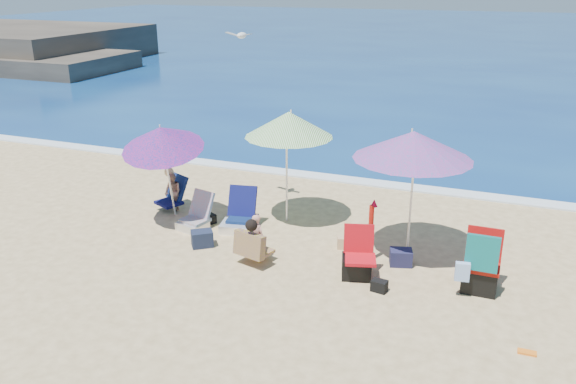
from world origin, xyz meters
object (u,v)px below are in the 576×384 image
(camp_chair_left, at_px, (357,262))
(camp_chair_right, at_px, (480,270))
(umbrella_blue, at_px, (162,138))
(furled_umbrella, at_px, (371,227))
(person_center, at_px, (254,240))
(chair_navy, at_px, (239,219))
(chair_rainbow, at_px, (195,219))
(umbrella_striped, at_px, (289,124))
(seagull, at_px, (241,35))
(person_left, at_px, (173,191))
(umbrella_turquoise, at_px, (413,145))

(camp_chair_left, distance_m, camp_chair_right, 2.00)
(umbrella_blue, xyz_separation_m, furled_umbrella, (4.31, -0.12, -1.19))
(furled_umbrella, height_order, camp_chair_left, furled_umbrella)
(person_center, bearing_deg, camp_chair_right, 5.99)
(chair_navy, distance_m, camp_chair_right, 4.81)
(furled_umbrella, distance_m, camp_chair_right, 1.98)
(furled_umbrella, height_order, camp_chair_right, furled_umbrella)
(chair_navy, relative_size, person_center, 1.01)
(umbrella_blue, height_order, chair_rainbow, umbrella_blue)
(umbrella_striped, xyz_separation_m, person_center, (0.12, -2.03, -1.64))
(camp_chair_right, relative_size, seagull, 1.61)
(chair_navy, xyz_separation_m, chair_rainbow, (-0.85, -0.29, -0.02))
(umbrella_striped, height_order, chair_navy, umbrella_striped)
(chair_navy, relative_size, camp_chair_right, 0.85)
(chair_rainbow, bearing_deg, camp_chair_left, -12.59)
(umbrella_blue, height_order, camp_chair_right, umbrella_blue)
(chair_navy, bearing_deg, umbrella_striped, 44.79)
(chair_navy, bearing_deg, chair_rainbow, -161.17)
(seagull, bearing_deg, camp_chair_left, -35.84)
(umbrella_striped, xyz_separation_m, chair_navy, (-0.78, -0.78, -1.85))
(camp_chair_right, bearing_deg, person_left, 168.96)
(umbrella_striped, xyz_separation_m, camp_chair_left, (1.97, -1.87, -1.80))
(person_center, bearing_deg, umbrella_striped, 93.38)
(umbrella_turquoise, xyz_separation_m, camp_chair_right, (1.35, -0.86, -1.72))
(camp_chair_right, bearing_deg, chair_rainbow, 174.28)
(chair_rainbow, distance_m, seagull, 3.84)
(furled_umbrella, relative_size, seagull, 1.80)
(camp_chair_left, bearing_deg, seagull, 144.16)
(umbrella_striped, distance_m, person_center, 2.61)
(chair_rainbow, bearing_deg, seagull, 73.38)
(furled_umbrella, relative_size, person_center, 1.32)
(umbrella_striped, height_order, camp_chair_left, umbrella_striped)
(umbrella_turquoise, relative_size, umbrella_striped, 1.01)
(person_center, relative_size, person_left, 0.95)
(chair_navy, bearing_deg, camp_chair_left, -21.62)
(umbrella_turquoise, height_order, furled_umbrella, umbrella_turquoise)
(umbrella_turquoise, bearing_deg, camp_chair_left, -119.52)
(umbrella_striped, relative_size, umbrella_blue, 1.05)
(umbrella_blue, distance_m, camp_chair_right, 6.41)
(camp_chair_right, bearing_deg, umbrella_blue, 175.04)
(umbrella_striped, height_order, camp_chair_right, umbrella_striped)
(umbrella_turquoise, height_order, chair_navy, umbrella_turquoise)
(chair_rainbow, bearing_deg, person_left, 143.11)
(chair_navy, bearing_deg, umbrella_blue, -168.38)
(seagull, bearing_deg, person_left, -151.35)
(umbrella_turquoise, height_order, person_left, umbrella_turquoise)
(furled_umbrella, bearing_deg, umbrella_turquoise, 37.75)
(umbrella_striped, xyz_separation_m, umbrella_blue, (-2.27, -1.08, -0.23))
(umbrella_blue, distance_m, furled_umbrella, 4.47)
(umbrella_striped, xyz_separation_m, chair_rainbow, (-1.63, -1.07, -1.87))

